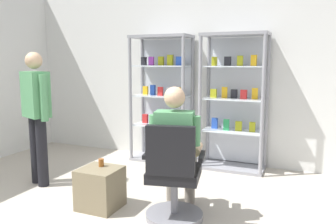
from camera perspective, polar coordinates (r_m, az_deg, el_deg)
name	(u,v)px	position (r m, az deg, el deg)	size (l,w,h in m)	color
back_wall	(203,73)	(5.27, 5.74, 6.53)	(6.00, 0.10, 2.70)	silver
display_cabinet_left	(163,98)	(5.27, -0.81, 2.38)	(0.90, 0.45, 1.90)	gray
display_cabinet_right	(234,101)	(4.93, 10.96, 1.77)	(0.90, 0.45, 1.90)	gray
office_chair	(173,182)	(3.32, 0.89, -11.47)	(0.61, 0.58, 0.96)	slate
seated_shopkeeper	(176,145)	(3.38, 1.39, -5.45)	(0.55, 0.61, 1.29)	slate
storage_crate	(100,188)	(3.73, -11.16, -12.27)	(0.40, 0.39, 0.43)	#72664C
tea_glass	(101,163)	(3.72, -11.01, -8.23)	(0.06, 0.06, 0.08)	brown
standing_customer	(37,110)	(4.47, -20.96, 0.30)	(0.49, 0.34, 1.63)	black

